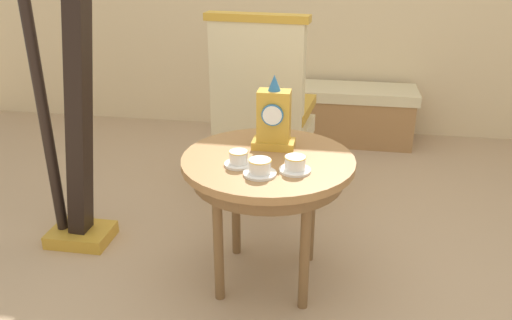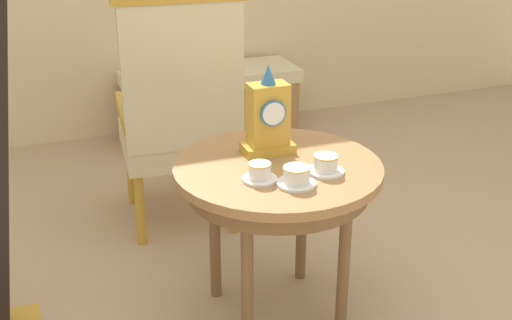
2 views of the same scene
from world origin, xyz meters
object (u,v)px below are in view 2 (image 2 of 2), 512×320
at_px(side_table, 278,183).
at_px(armchair, 180,110).
at_px(teacup_left, 260,173).
at_px(teacup_center, 326,165).
at_px(mantel_clock, 267,119).
at_px(teacup_right, 296,177).
at_px(window_bench, 211,104).

distance_m(side_table, armchair, 0.81).
xyz_separation_m(side_table, teacup_left, (-0.11, -0.10, 0.10)).
distance_m(teacup_left, armchair, 0.90).
xyz_separation_m(teacup_center, mantel_clock, (-0.12, 0.24, 0.11)).
relative_size(teacup_right, window_bench, 0.12).
xyz_separation_m(side_table, teacup_center, (0.13, -0.12, 0.10)).
distance_m(mantel_clock, window_bench, 1.89).
height_order(side_table, window_bench, side_table).
bearing_deg(teacup_right, mantel_clock, 87.87).
bearing_deg(side_table, mantel_clock, 88.04).
bearing_deg(armchair, mantel_clock, -77.03).
bearing_deg(window_bench, teacup_right, -99.06).
height_order(teacup_right, window_bench, teacup_right).
bearing_deg(teacup_center, teacup_right, -157.59).
distance_m(teacup_right, window_bench, 2.15).
distance_m(side_table, teacup_left, 0.18).
bearing_deg(mantel_clock, teacup_right, -92.13).
bearing_deg(teacup_left, window_bench, 77.78).
bearing_deg(side_table, teacup_right, -92.25).
distance_m(teacup_left, teacup_right, 0.13).
bearing_deg(window_bench, teacup_left, -102.22).
bearing_deg(teacup_center, teacup_left, 175.15).
relative_size(teacup_left, window_bench, 0.11).
bearing_deg(teacup_left, armchair, 92.72).
height_order(mantel_clock, window_bench, mantel_clock).
bearing_deg(side_table, teacup_center, -43.75).
bearing_deg(teacup_right, armchair, 98.47).
height_order(teacup_right, mantel_clock, mantel_clock).
height_order(side_table, teacup_center, teacup_center).
bearing_deg(mantel_clock, teacup_center, -62.60).
relative_size(side_table, mantel_clock, 2.25).
relative_size(side_table, teacup_center, 5.76).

